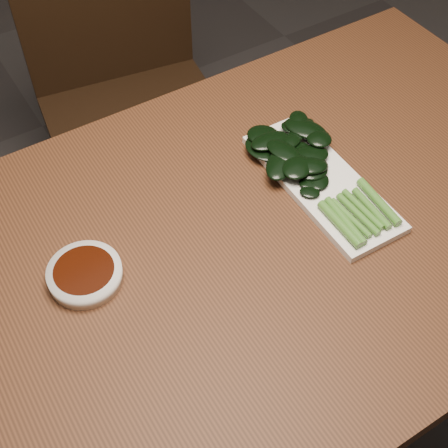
% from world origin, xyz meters
% --- Properties ---
extents(ground, '(6.00, 6.00, 0.00)m').
position_xyz_m(ground, '(0.00, 0.00, 0.00)').
color(ground, '#312F2F').
rests_on(ground, ground).
extents(table, '(1.40, 0.80, 0.75)m').
position_xyz_m(table, '(0.00, 0.00, 0.68)').
color(table, '#4B2815').
rests_on(table, ground).
extents(chair_far, '(0.53, 0.53, 0.89)m').
position_xyz_m(chair_far, '(0.14, 0.76, 0.49)').
color(chair_far, black).
rests_on(chair_far, ground).
extents(sauce_bowl, '(0.12, 0.12, 0.03)m').
position_xyz_m(sauce_bowl, '(-0.25, 0.06, 0.76)').
color(sauce_bowl, white).
rests_on(sauce_bowl, table).
extents(serving_plate, '(0.13, 0.33, 0.01)m').
position_xyz_m(serving_plate, '(0.20, 0.03, 0.76)').
color(serving_plate, white).
rests_on(serving_plate, table).
extents(gai_lan, '(0.18, 0.34, 0.03)m').
position_xyz_m(gai_lan, '(0.19, 0.08, 0.78)').
color(gai_lan, '#4A832D').
rests_on(gai_lan, serving_plate).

